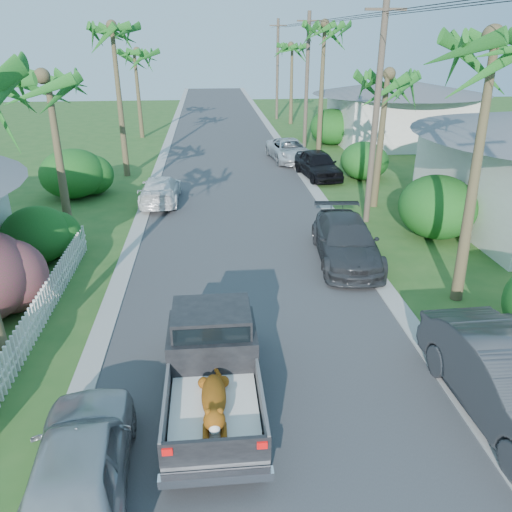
{
  "coord_description": "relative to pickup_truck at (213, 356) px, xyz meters",
  "views": [
    {
      "loc": [
        -1.17,
        -7.19,
        7.47
      ],
      "look_at": [
        0.12,
        6.51,
        1.4
      ],
      "focal_mm": 35.0,
      "sensor_mm": 36.0,
      "label": 1
    }
  ],
  "objects": [
    {
      "name": "picket_fence",
      "position": [
        -4.74,
        3.49,
        -0.51
      ],
      "size": [
        0.1,
        11.0,
        1.0
      ],
      "primitive_type": "cube",
      "color": "white",
      "rests_on": "ground"
    },
    {
      "name": "shrub_r_c",
      "position": [
        8.76,
        17.99,
        0.04
      ],
      "size": [
        2.6,
        2.86,
        2.1
      ],
      "primitive_type": "ellipsoid",
      "color": "#144718",
      "rests_on": "ground"
    },
    {
      "name": "shrub_l_d",
      "position": [
        -6.74,
        15.99,
        0.19
      ],
      "size": [
        3.2,
        3.52,
        2.4
      ],
      "primitive_type": "ellipsoid",
      "color": "#144718",
      "rests_on": "ground"
    },
    {
      "name": "palm_l_b",
      "position": [
        -5.54,
        9.99,
        5.14
      ],
      "size": [
        4.4,
        4.4,
        7.4
      ],
      "color": "brown",
      "rests_on": "ground"
    },
    {
      "name": "utility_pole_b",
      "position": [
        6.86,
        10.99,
        3.59
      ],
      "size": [
        1.6,
        0.26,
        9.0
      ],
      "color": "brown",
      "rests_on": "ground"
    },
    {
      "name": "parked_car_rd",
      "position": [
        5.27,
        22.82,
        -0.33
      ],
      "size": [
        2.8,
        5.14,
        1.37
      ],
      "primitive_type": "imported",
      "rotation": [
        0.0,
        0.0,
        0.11
      ],
      "color": "silver",
      "rests_on": "ground"
    },
    {
      "name": "road",
      "position": [
        1.26,
        22.99,
        -1.0
      ],
      "size": [
        8.0,
        100.0,
        0.02
      ],
      "primitive_type": "cube",
      "color": "#38383A",
      "rests_on": "ground"
    },
    {
      "name": "shrub_r_d",
      "position": [
        9.26,
        27.99,
        0.29
      ],
      "size": [
        3.2,
        3.52,
        2.6
      ],
      "primitive_type": "ellipsoid",
      "color": "#144718",
      "rests_on": "ground"
    },
    {
      "name": "parked_car_rn",
      "position": [
        6.15,
        -1.39,
        -0.15
      ],
      "size": [
        1.99,
        5.28,
        1.72
      ],
      "primitive_type": "imported",
      "rotation": [
        0.0,
        0.0,
        0.03
      ],
      "color": "#34363A",
      "rests_on": "ground"
    },
    {
      "name": "pickup_truck",
      "position": [
        0.0,
        0.0,
        0.0
      ],
      "size": [
        1.98,
        5.12,
        2.06
      ],
      "color": "black",
      "rests_on": "ground"
    },
    {
      "name": "curb_right",
      "position": [
        5.56,
        22.99,
        -0.98
      ],
      "size": [
        0.6,
        100.0,
        0.06
      ],
      "primitive_type": "cube",
      "color": "#A5A39E",
      "rests_on": "ground"
    },
    {
      "name": "palm_r_a",
      "position": [
        7.56,
        3.99,
        6.41
      ],
      "size": [
        4.4,
        4.4,
        8.7
      ],
      "color": "brown",
      "rests_on": "ground"
    },
    {
      "name": "parked_car_ln",
      "position": [
        -2.34,
        -2.57,
        -0.28
      ],
      "size": [
        2.03,
        4.39,
        1.46
      ],
      "primitive_type": "imported",
      "rotation": [
        0.0,
        0.0,
        3.22
      ],
      "color": "#AAAEB1",
      "rests_on": "ground"
    },
    {
      "name": "curb_left",
      "position": [
        -3.04,
        22.99,
        -0.98
      ],
      "size": [
        0.6,
        100.0,
        0.06
      ],
      "primitive_type": "cube",
      "color": "#A5A39E",
      "rests_on": "ground"
    },
    {
      "name": "palm_r_b",
      "position": [
        7.86,
        12.99,
        4.94
      ],
      "size": [
        4.4,
        4.4,
        7.2
      ],
      "color": "brown",
      "rests_on": "ground"
    },
    {
      "name": "parked_car_lf",
      "position": [
        -2.34,
        14.57,
        -0.37
      ],
      "size": [
        1.87,
        4.46,
        1.29
      ],
      "primitive_type": "imported",
      "rotation": [
        0.0,
        0.0,
        3.13
      ],
      "color": "white",
      "rests_on": "ground"
    },
    {
      "name": "parked_car_rm",
      "position": [
        4.86,
        6.98,
        -0.27
      ],
      "size": [
        2.51,
        5.28,
        1.49
      ],
      "primitive_type": "imported",
      "rotation": [
        0.0,
        0.0,
        -0.08
      ],
      "color": "#313337",
      "rests_on": "ground"
    },
    {
      "name": "palm_r_c",
      "position": [
        7.46,
        23.99,
        7.1
      ],
      "size": [
        4.4,
        4.4,
        9.4
      ],
      "color": "brown",
      "rests_on": "ground"
    },
    {
      "name": "parked_car_rf",
      "position": [
        6.26,
        18.53,
        -0.25
      ],
      "size": [
        2.36,
        4.65,
        1.52
      ],
      "primitive_type": "imported",
      "rotation": [
        0.0,
        0.0,
        0.13
      ],
      "color": "black",
      "rests_on": "ground"
    },
    {
      "name": "palm_r_d",
      "position": [
        7.76,
        37.99,
        5.73
      ],
      "size": [
        4.4,
        4.4,
        8.0
      ],
      "color": "brown",
      "rests_on": "ground"
    },
    {
      "name": "palm_l_d",
      "position": [
        -5.24,
        31.99,
        5.43
      ],
      "size": [
        4.4,
        4.4,
        7.7
      ],
      "color": "brown",
      "rests_on": "ground"
    },
    {
      "name": "palm_l_c",
      "position": [
        -4.74,
        19.99,
        6.9
      ],
      "size": [
        4.4,
        4.4,
        9.2
      ],
      "color": "brown",
      "rests_on": "ground"
    },
    {
      "name": "utility_pole_c",
      "position": [
        6.86,
        25.99,
        3.59
      ],
      "size": [
        1.6,
        0.26,
        9.0
      ],
      "color": "brown",
      "rests_on": "ground"
    },
    {
      "name": "house_right_far",
      "position": [
        14.26,
        27.99,
        1.11
      ],
      "size": [
        9.0,
        8.0,
        4.6
      ],
      "color": "silver",
      "rests_on": "ground"
    },
    {
      "name": "shrub_r_b",
      "position": [
        9.06,
        8.99,
        0.24
      ],
      "size": [
        3.0,
        3.3,
        2.5
      ],
      "primitive_type": "ellipsoid",
      "color": "#144718",
      "rests_on": "ground"
    },
    {
      "name": "ground",
      "position": [
        1.26,
        -2.01,
        -1.01
      ],
      "size": [
        120.0,
        120.0,
        0.0
      ],
      "primitive_type": "plane",
      "color": "#2B5821",
      "rests_on": "ground"
    },
    {
      "name": "shrub_l_c",
      "position": [
        -6.14,
        7.99,
        -0.01
      ],
      "size": [
        2.4,
        2.64,
        2.0
      ],
      "primitive_type": "ellipsoid",
      "color": "#144718",
      "rests_on": "ground"
    },
    {
      "name": "utility_pole_d",
      "position": [
        6.86,
        40.99,
        3.59
      ],
      "size": [
        1.6,
        0.26,
        9.0
      ],
      "color": "brown",
      "rests_on": "ground"
    }
  ]
}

